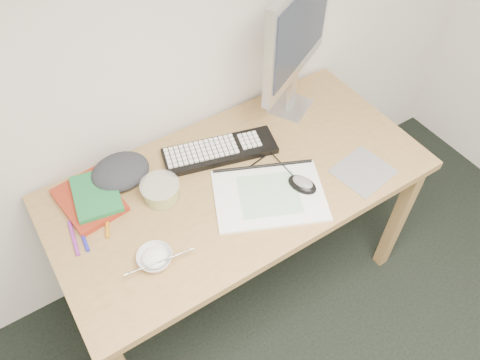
% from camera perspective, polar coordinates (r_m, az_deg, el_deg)
% --- Properties ---
extents(desk, '(1.40, 0.70, 0.75)m').
position_cam_1_polar(desk, '(1.79, -0.10, -1.59)').
color(desk, '#A8814D').
rests_on(desk, ground).
extents(mousepad, '(0.22, 0.21, 0.00)m').
position_cam_1_polar(mousepad, '(1.81, 14.78, 1.05)').
color(mousepad, slate).
rests_on(mousepad, desk).
extents(sketchpad, '(0.47, 0.41, 0.01)m').
position_cam_1_polar(sketchpad, '(1.67, 3.58, -1.88)').
color(sketchpad, silver).
rests_on(sketchpad, desk).
extents(keyboard, '(0.46, 0.25, 0.03)m').
position_cam_1_polar(keyboard, '(1.81, -2.47, 3.55)').
color(keyboard, black).
rests_on(keyboard, desk).
extents(monitor, '(0.45, 0.26, 0.57)m').
position_cam_1_polar(monitor, '(1.81, 7.06, 17.34)').
color(monitor, silver).
rests_on(monitor, desk).
extents(mouse, '(0.10, 0.13, 0.04)m').
position_cam_1_polar(mouse, '(1.69, 7.63, -0.29)').
color(mouse, black).
rests_on(mouse, sketchpad).
extents(rice_bowl, '(0.12, 0.12, 0.04)m').
position_cam_1_polar(rice_bowl, '(1.53, -10.33, -9.38)').
color(rice_bowl, silver).
rests_on(rice_bowl, desk).
extents(chopsticks, '(0.22, 0.05, 0.02)m').
position_cam_1_polar(chopsticks, '(1.50, -9.77, -9.77)').
color(chopsticks, silver).
rests_on(chopsticks, rice_bowl).
extents(fruit_tub, '(0.17, 0.17, 0.07)m').
position_cam_1_polar(fruit_tub, '(1.67, -9.64, -1.32)').
color(fruit_tub, '#ECCA53').
rests_on(fruit_tub, desk).
extents(book_red, '(0.21, 0.27, 0.02)m').
position_cam_1_polar(book_red, '(1.73, -17.91, -2.36)').
color(book_red, maroon).
rests_on(book_red, desk).
extents(book_green, '(0.19, 0.23, 0.02)m').
position_cam_1_polar(book_green, '(1.71, -17.13, -1.64)').
color(book_green, '#1B6D36').
rests_on(book_green, book_red).
extents(cloth_lump, '(0.19, 0.16, 0.07)m').
position_cam_1_polar(cloth_lump, '(1.75, -14.38, 0.98)').
color(cloth_lump, '#212428').
rests_on(cloth_lump, desk).
extents(pencil_pink, '(0.16, 0.04, 0.01)m').
position_cam_1_polar(pencil_pink, '(1.79, -0.74, 2.58)').
color(pencil_pink, pink).
rests_on(pencil_pink, desk).
extents(pencil_tan, '(0.19, 0.07, 0.01)m').
position_cam_1_polar(pencil_tan, '(1.72, 0.57, 0.29)').
color(pencil_tan, tan).
rests_on(pencil_tan, desk).
extents(pencil_black, '(0.17, 0.04, 0.01)m').
position_cam_1_polar(pencil_black, '(1.76, 1.15, 1.58)').
color(pencil_black, black).
rests_on(pencil_black, desk).
extents(marker_blue, '(0.02, 0.14, 0.01)m').
position_cam_1_polar(marker_blue, '(1.66, -18.66, -6.36)').
color(marker_blue, '#2122B6').
rests_on(marker_blue, desk).
extents(marker_orange, '(0.07, 0.14, 0.01)m').
position_cam_1_polar(marker_orange, '(1.67, -15.90, -4.74)').
color(marker_orange, '#C07B16').
rests_on(marker_orange, desk).
extents(marker_purple, '(0.03, 0.14, 0.01)m').
position_cam_1_polar(marker_purple, '(1.66, -19.63, -6.68)').
color(marker_purple, '#832893').
rests_on(marker_purple, desk).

